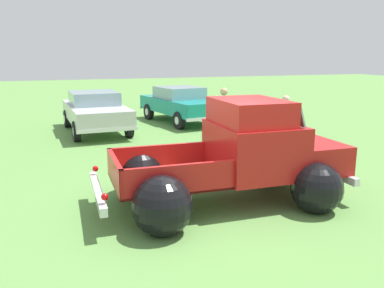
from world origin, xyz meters
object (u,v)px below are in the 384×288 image
at_px(show_car_1, 181,103).
at_px(spectator_0, 285,119).
at_px(vintage_pickup_truck, 240,162).
at_px(show_car_0, 95,110).
at_px(spectator_1, 224,112).

relative_size(show_car_1, spectator_0, 2.86).
bearing_deg(vintage_pickup_truck, show_car_0, 104.01).
bearing_deg(show_car_0, vintage_pickup_truck, 9.47).
relative_size(show_car_0, spectator_0, 2.84).
height_order(vintage_pickup_truck, spectator_1, vintage_pickup_truck).
height_order(show_car_0, spectator_1, spectator_1).
distance_m(show_car_1, spectator_1, 4.42).
distance_m(show_car_0, spectator_1, 4.88).
relative_size(show_car_0, spectator_1, 2.59).
bearing_deg(spectator_1, show_car_0, -99.07).
xyz_separation_m(show_car_0, spectator_1, (3.43, -3.46, 0.21)).
bearing_deg(spectator_1, show_car_1, -145.46).
bearing_deg(vintage_pickup_truck, spectator_1, 71.07).
height_order(vintage_pickup_truck, show_car_0, vintage_pickup_truck).
distance_m(spectator_0, spectator_1, 1.87).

